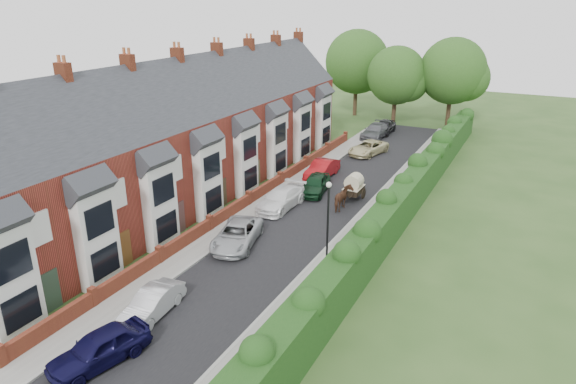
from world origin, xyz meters
name	(u,v)px	position (x,y,z in m)	size (l,w,h in m)	color
ground	(239,285)	(0.00, 0.00, 0.00)	(140.00, 140.00, 0.00)	#2D4C1E
road	(314,212)	(-0.50, 11.00, 0.01)	(6.00, 58.00, 0.02)	black
pavement_hedge_side	(369,222)	(3.60, 11.00, 0.06)	(2.20, 58.00, 0.12)	gray
pavement_house_side	(267,202)	(-4.35, 11.00, 0.06)	(1.70, 58.00, 0.12)	gray
kerb_hedge_side	(354,219)	(2.55, 11.00, 0.07)	(0.18, 58.00, 0.13)	#979792
kerb_house_side	(277,204)	(-3.55, 11.00, 0.07)	(0.18, 58.00, 0.13)	#979792
hedge	(396,205)	(5.40, 11.00, 1.60)	(2.10, 58.00, 2.85)	#143B12
terrace_row	(185,138)	(-10.87, 9.98, 4.47)	(9.05, 40.50, 11.50)	maroon
garden_wall_row	(249,199)	(-5.35, 10.00, 0.46)	(0.35, 40.35, 1.10)	brown
lamppost	(328,214)	(3.40, 4.00, 3.30)	(0.32, 0.32, 5.16)	black
tree_far_left	(399,77)	(-2.65, 40.08, 5.71)	(7.14, 6.80, 9.29)	#332316
tree_far_right	(456,73)	(3.39, 42.08, 6.31)	(7.98, 7.60, 10.31)	#332316
tree_far_back	(360,64)	(-8.59, 43.08, 6.62)	(8.40, 8.00, 10.82)	#332316
car_navy	(99,348)	(-1.89, -7.93, 0.74)	(1.75, 4.35, 1.48)	black
car_silver_a	(152,303)	(-2.27, -4.20, 0.65)	(1.37, 3.93, 1.29)	silver
car_silver_b	(237,235)	(-2.65, 4.05, 0.69)	(2.30, 5.00, 1.39)	#AEB2B6
car_white	(281,199)	(-2.98, 10.60, 0.73)	(2.05, 5.05, 1.47)	white
car_green	(315,184)	(-1.99, 14.52, 0.74)	(1.74, 4.32, 1.47)	black
car_red	(322,169)	(-3.00, 18.20, 0.75)	(1.58, 4.53, 1.49)	maroon
car_beige	(368,148)	(-1.67, 26.57, 0.67)	(2.21, 4.80, 1.33)	beige
car_grey	(375,131)	(-3.00, 33.00, 0.76)	(2.13, 5.24, 1.52)	#54565B
car_black	(384,127)	(-2.72, 35.41, 0.77)	(1.82, 4.52, 1.54)	black
horse	(343,199)	(1.19, 12.31, 0.87)	(0.94, 2.07, 1.75)	#502E1D
horse_cart	(354,185)	(1.19, 14.54, 1.18)	(1.29, 2.86, 2.06)	black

